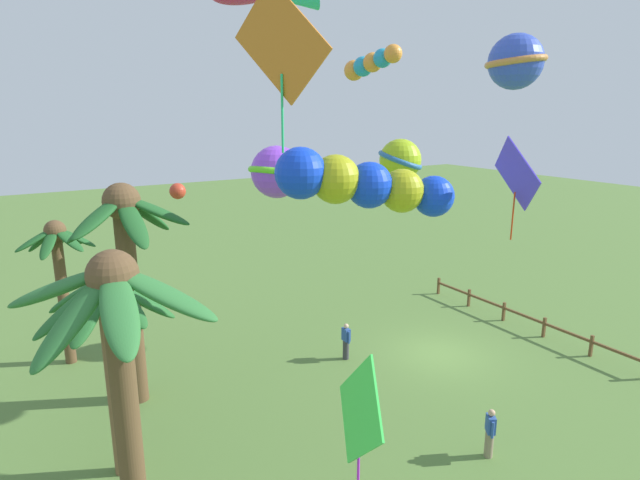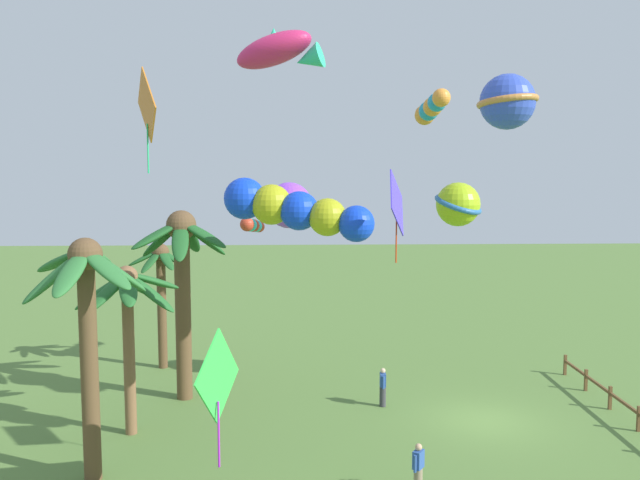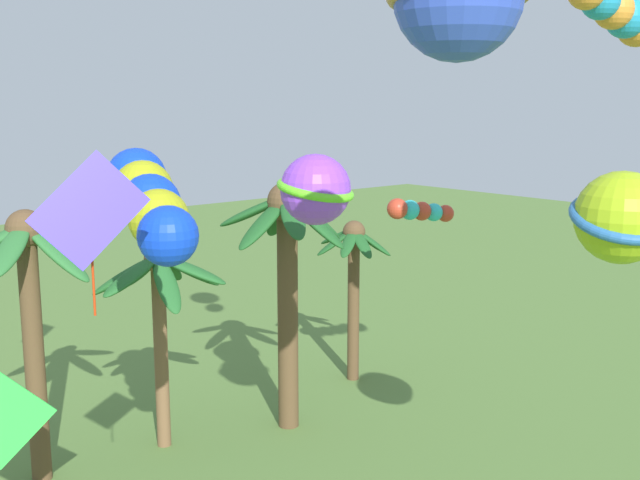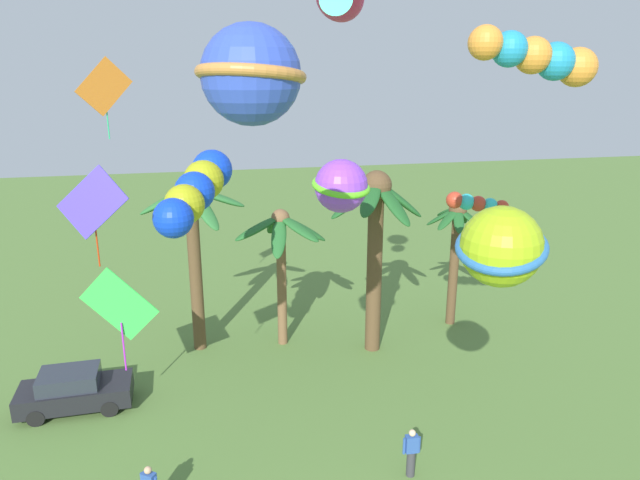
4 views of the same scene
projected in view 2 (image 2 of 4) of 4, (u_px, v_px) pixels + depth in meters
The scene contains 18 objects.
ground_plane at pixel (485, 421), 26.09m from camera, with size 120.00×120.00×0.00m, color #567A38.
palm_tree_0 at pixel (87, 302), 20.68m from camera, with size 4.42×3.95×7.58m.
palm_tree_1 at pixel (161, 278), 32.64m from camera, with size 2.80×3.03×6.06m.
palm_tree_2 at pixel (128, 304), 24.42m from camera, with size 4.09×3.78×6.19m.
palm_tree_3 at pixel (182, 265), 28.09m from camera, with size 4.05×4.12×7.93m.
rail_fence at pixel (624, 405), 26.18m from camera, with size 11.59×0.12×0.95m.
spectator_0 at pixel (418, 469), 20.12m from camera, with size 0.47×0.41×1.59m.
spectator_1 at pixel (383, 387), 27.65m from camera, with size 0.55×0.26×1.59m.
kite_tube_0 at pixel (292, 209), 20.91m from camera, with size 2.38×4.62×1.91m.
kite_diamond_1 at pixel (218, 379), 18.44m from camera, with size 2.73×0.90×3.96m.
kite_ball_2 at pixel (289, 205), 25.40m from camera, with size 2.51×2.52×1.72m.
kite_diamond_3 at pixel (147, 106), 17.62m from camera, with size 1.80×0.85×2.75m.
kite_tube_4 at pixel (252, 225), 31.04m from camera, with size 2.30×1.02×0.84m.
kite_diamond_5 at pixel (397, 204), 18.49m from camera, with size 1.79×0.56×2.56m.
kite_fish_6 at pixel (279, 51), 24.77m from camera, with size 2.34×3.67×1.88m.
kite_tube_7 at pixel (432, 108), 28.08m from camera, with size 3.15×1.00×1.28m.
kite_ball_8 at pixel (507, 102), 21.88m from camera, with size 2.75×2.75×1.78m.
kite_ball_9 at pixel (458, 204), 27.52m from camera, with size 2.72×2.72×1.78m.
Camera 2 is at (-24.97, 7.20, 9.68)m, focal length 38.31 mm.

